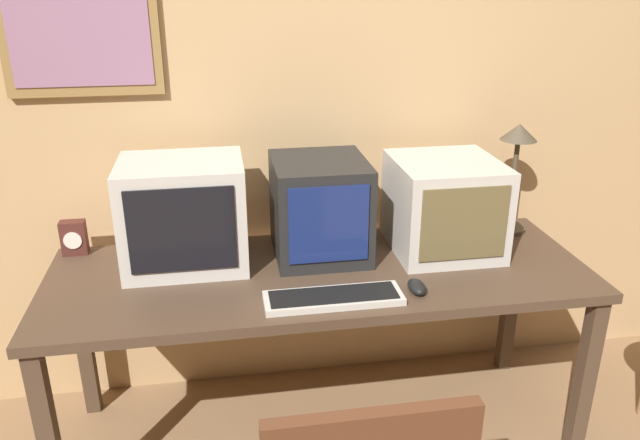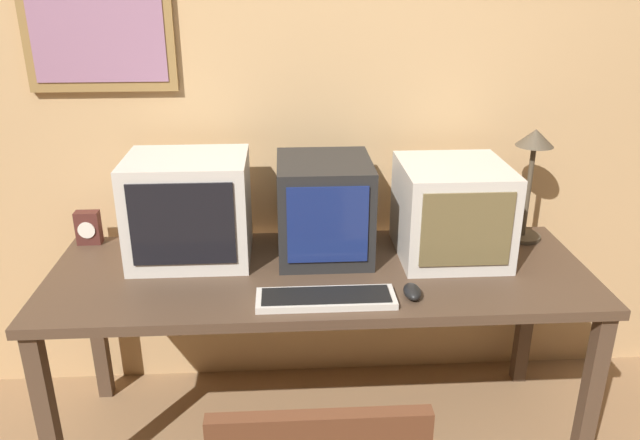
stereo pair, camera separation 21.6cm
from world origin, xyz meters
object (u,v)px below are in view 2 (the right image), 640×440
monitor_right (451,211)px  desk_clock (88,228)px  keyboard_main (326,298)px  monitor_center (324,208)px  desk_lamp (532,161)px  mouse_near_keyboard (412,292)px  monitor_left (189,209)px

monitor_right → desk_clock: bearing=172.5°
monitor_right → keyboard_main: bearing=-145.2°
monitor_center → desk_clock: monitor_center is taller
monitor_center → desk_lamp: 0.82m
mouse_near_keyboard → desk_clock: size_ratio=0.76×
monitor_left → mouse_near_keyboard: bearing=-25.0°
monitor_center → keyboard_main: 0.41m
monitor_right → mouse_near_keyboard: (-0.20, -0.32, -0.16)m
keyboard_main → desk_clock: desk_clock is taller
monitor_right → mouse_near_keyboard: monitor_right is taller
monitor_right → desk_clock: monitor_right is taller
monitor_center → mouse_near_keyboard: 0.48m
monitor_left → monitor_center: 0.49m
mouse_near_keyboard → desk_clock: (-1.18, 0.51, 0.05)m
keyboard_main → mouse_near_keyboard: bearing=2.9°
mouse_near_keyboard → desk_clock: 1.28m
monitor_left → keyboard_main: (0.47, -0.37, -0.18)m
keyboard_main → desk_clock: (-0.89, 0.52, 0.05)m
monitor_center → monitor_right: (0.47, -0.04, -0.01)m
monitor_right → monitor_left: bearing=178.2°
desk_clock → keyboard_main: bearing=-30.2°
desk_clock → desk_lamp: 1.74m
monitor_left → desk_lamp: bearing=4.3°
monitor_left → keyboard_main: size_ratio=0.96×
monitor_center → keyboard_main: monitor_center is taller
monitor_left → monitor_right: monitor_left is taller
monitor_left → mouse_near_keyboard: (0.76, -0.35, -0.17)m
mouse_near_keyboard → desk_lamp: 0.76m
keyboard_main → desk_lamp: size_ratio=1.01×
monitor_right → keyboard_main: (-0.49, -0.34, -0.16)m
monitor_center → desk_clock: 0.93m
keyboard_main → desk_lamp: 0.99m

